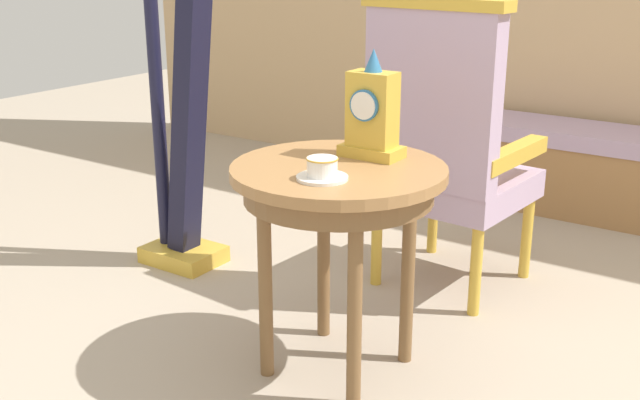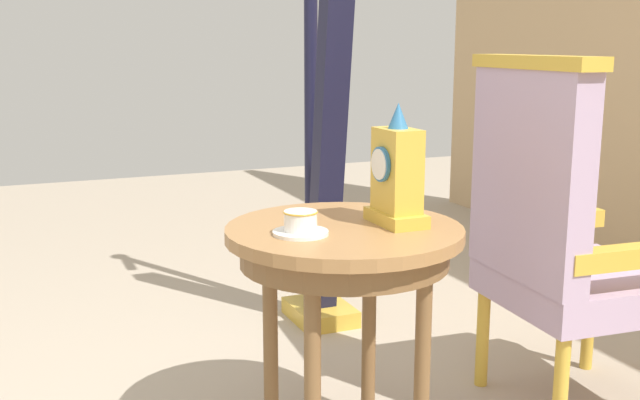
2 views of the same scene
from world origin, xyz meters
TOP-DOWN VIEW (x-y plane):
  - side_table at (-0.05, -0.05)m, footprint 0.66×0.66m
  - teacup_left at (-0.01, -0.19)m, footprint 0.15×0.15m
  - mantel_clock at (-0.02, 0.10)m, footprint 0.19×0.11m
  - armchair at (-0.04, 0.69)m, footprint 0.58×0.57m
  - harp at (-1.04, 0.32)m, footprint 0.40×0.24m

SIDE VIEW (x-z plane):
  - armchair at x=-0.04m, z-range 0.02..1.16m
  - side_table at x=-0.05m, z-range 0.26..0.94m
  - teacup_left at x=-0.01m, z-range 0.68..0.74m
  - harp at x=-1.04m, z-range -0.17..1.66m
  - mantel_clock at x=-0.02m, z-range 0.65..0.98m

